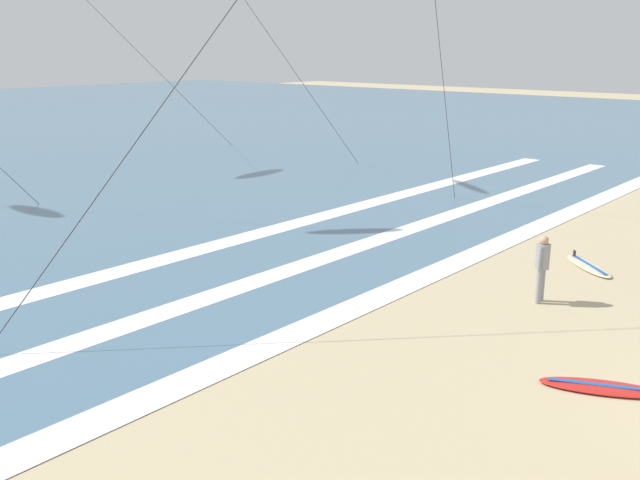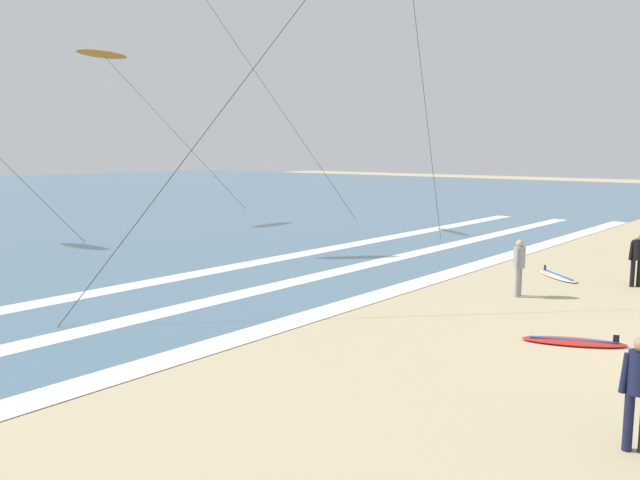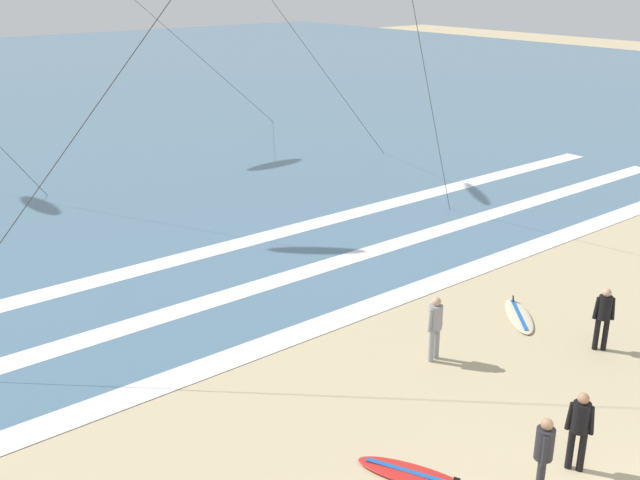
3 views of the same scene
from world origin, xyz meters
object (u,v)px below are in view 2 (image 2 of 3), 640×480
at_px(surfer_right_near, 639,384).
at_px(kite_orange_low_near, 104,56).
at_px(surfboard_foreground_flat, 574,342).
at_px(surfer_left_far, 519,263).
at_px(surfer_foreground_main, 637,255).
at_px(surfboard_left_pile, 557,276).

bearing_deg(surfer_right_near, kite_orange_low_near, 70.38).
height_order(surfboard_foreground_flat, kite_orange_low_near, kite_orange_low_near).
relative_size(surfer_left_far, surfer_foreground_main, 1.00).
xyz_separation_m(surfer_right_near, surfboard_foreground_flat, (4.39, 2.27, -0.91)).
relative_size(surfer_left_far, surfboard_foreground_flat, 0.74).
distance_m(surfer_right_near, surfboard_left_pile, 12.35).
bearing_deg(surfer_foreground_main, surfboard_foreground_flat, -175.75).
xyz_separation_m(surfer_right_near, surfboard_left_pile, (11.23, 5.06, -0.91)).
xyz_separation_m(surfboard_left_pile, kite_orange_low_near, (-0.57, 24.82, 9.07)).
distance_m(surfer_left_far, kite_orange_low_near, 26.38).
xyz_separation_m(surfer_foreground_main, kite_orange_low_near, (-0.65, 27.10, 8.16)).
bearing_deg(surfer_left_far, surfboard_foreground_flat, -142.06).
bearing_deg(surfboard_foreground_flat, kite_orange_low_near, 77.22).
distance_m(surfer_right_near, kite_orange_low_near, 32.76).
bearing_deg(surfboard_left_pile, surfer_foreground_main, -88.11).
xyz_separation_m(surfer_right_near, surfer_left_far, (7.83, 4.95, 0.00)).
relative_size(surfer_foreground_main, surfboard_foreground_flat, 0.74).
height_order(surfer_left_far, surfboard_left_pile, surfer_left_far).
relative_size(surfer_left_far, surfboard_left_pile, 0.81).
distance_m(surfboard_foreground_flat, surfboard_left_pile, 7.38).
height_order(surfer_left_far, kite_orange_low_near, kite_orange_low_near).
height_order(surfer_foreground_main, surfboard_foreground_flat, surfer_foreground_main).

